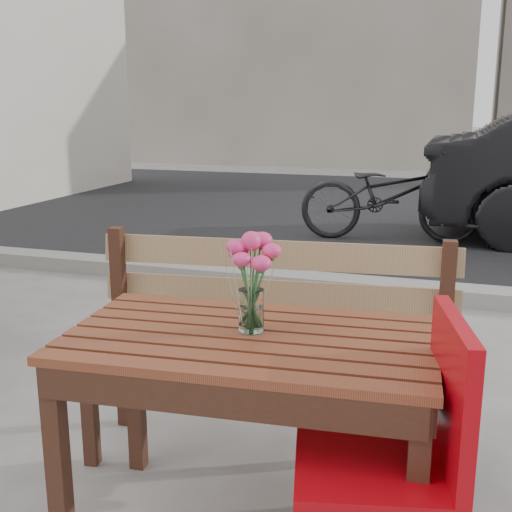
# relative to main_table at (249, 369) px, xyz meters

# --- Properties ---
(street) EXTENTS (30.00, 8.12, 0.12)m
(street) POSITION_rel_main_table_xyz_m (-0.25, 4.94, -0.56)
(street) COLOR black
(street) RESTS_ON ground
(backdrop_buildings) EXTENTS (15.50, 4.00, 8.00)m
(backdrop_buildings) POSITION_rel_main_table_xyz_m (-0.08, 14.28, 3.01)
(backdrop_buildings) COLOR gray
(backdrop_buildings) RESTS_ON ground
(main_table) EXTENTS (1.19, 0.75, 0.71)m
(main_table) POSITION_rel_main_table_xyz_m (0.00, 0.00, 0.00)
(main_table) COLOR maroon
(main_table) RESTS_ON ground
(main_bench) EXTENTS (1.53, 0.61, 0.92)m
(main_bench) POSITION_rel_main_table_xyz_m (-0.09, 0.54, -0.03)
(main_bench) COLOR #96734D
(main_bench) RESTS_ON ground
(red_chair) EXTENTS (0.51, 0.51, 0.87)m
(red_chair) POSITION_rel_main_table_xyz_m (0.50, -0.17, -0.09)
(red_chair) COLOR #AB050D
(red_chair) RESTS_ON ground
(main_vase) EXTENTS (0.17, 0.17, 0.32)m
(main_vase) POSITION_rel_main_table_xyz_m (-0.00, 0.03, 0.32)
(main_vase) COLOR white
(main_vase) RESTS_ON main_table
(bicycle) EXTENTS (1.90, 0.83, 0.97)m
(bicycle) POSITION_rel_main_table_xyz_m (-0.09, 4.93, -0.11)
(bicycle) COLOR black
(bicycle) RESTS_ON ground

